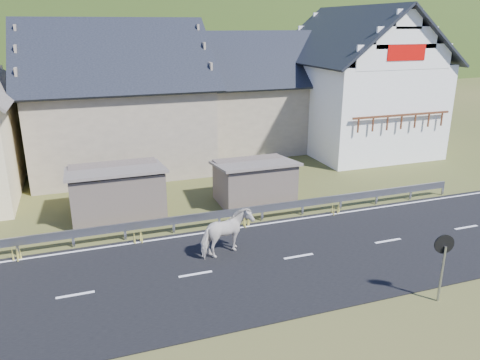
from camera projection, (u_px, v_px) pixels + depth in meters
name	position (u px, v px, depth m)	size (l,w,h in m)	color
ground	(196.00, 275.00, 16.40)	(160.00, 160.00, 0.00)	#3D491D
road	(196.00, 275.00, 16.39)	(60.00, 7.00, 0.04)	black
lane_markings	(195.00, 274.00, 16.38)	(60.00, 6.60, 0.01)	silver
guardrail	(174.00, 221.00, 19.51)	(28.10, 0.09, 0.75)	#93969B
shed_left	(117.00, 192.00, 21.24)	(4.30, 3.30, 2.40)	#706054
shed_right	(254.00, 183.00, 22.86)	(3.80, 2.90, 2.20)	#706054
house_stone_a	(116.00, 90.00, 28.04)	(10.80, 9.80, 8.90)	tan
house_stone_b	(258.00, 85.00, 33.09)	(9.80, 8.80, 8.10)	tan
house_white	(356.00, 75.00, 32.02)	(8.80, 10.80, 9.70)	white
mountain	(98.00, 99.00, 185.41)	(440.00, 280.00, 260.00)	#243913
horse	(227.00, 233.00, 17.54)	(2.06, 0.94, 1.74)	beige
traffic_mirror	(443.00, 253.00, 14.41)	(0.62, 0.23, 2.28)	#93969B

